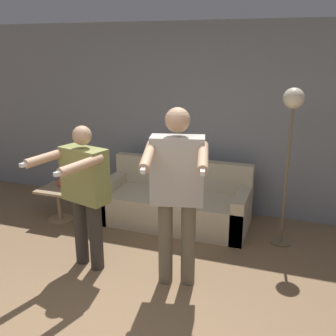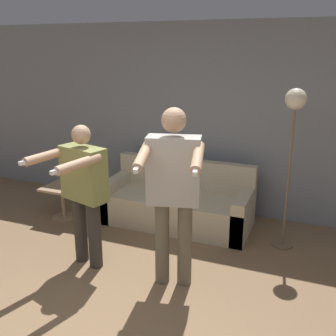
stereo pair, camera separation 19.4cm
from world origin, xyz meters
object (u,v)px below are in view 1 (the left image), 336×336
Objects in this scene: couch at (175,204)px; person_left at (84,188)px; cup at (61,182)px; side_table at (59,197)px; cat at (166,151)px; person_right at (177,186)px; floor_lamp at (292,120)px.

person_left is (-0.54, -1.35, 0.62)m from couch.
couch is 17.85× the size of cup.
person_left reaches higher than side_table.
cat is at bearing 27.64° from cup.
person_right is at bearing -26.52° from cup.
person_right is 2.28m from side_table.
floor_lamp is (1.62, -0.43, 0.60)m from cat.
person_right reaches higher than side_table.
person_left is 3.25× the size of side_table.
cat is at bearing 29.96° from side_table.
person_right is at bearing 15.69° from person_left.
person_left is at bearing 166.34° from person_right.
cup is at bearing -175.45° from floor_lamp.
cat is 3.76× the size of cup.
cat is (-0.70, 1.65, -0.13)m from person_right.
floor_lamp reaches higher than cat.
cup is (-2.89, -0.23, -0.99)m from floor_lamp.
floor_lamp reaches higher than person_right.
side_table is (-0.97, 0.92, -0.56)m from person_left.
person_right is at bearing -24.92° from side_table.
cat is (-0.24, 0.30, 0.63)m from couch.
person_left is 1.45m from side_table.
cat is 1.48m from cup.
cup is (-1.97, 0.98, -0.51)m from person_right.
person_right is 0.95× the size of floor_lamp.
side_table is 0.19m from cup.
floor_lamp is at bearing -15.00° from cat.
cup is (-1.27, -0.67, -0.38)m from cat.
couch is 1.05× the size of floor_lamp.
cup is at bearing -152.36° from cat.
couch reaches higher than side_table.
person_left reaches higher than cup.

